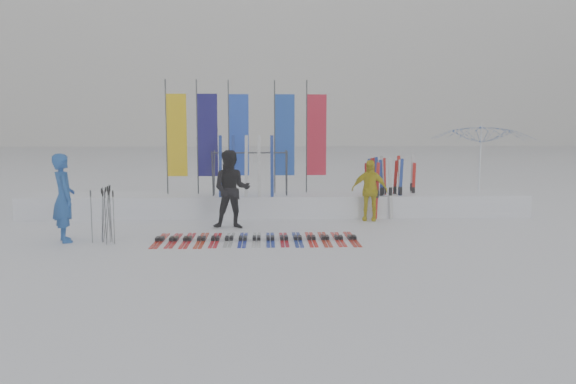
{
  "coord_description": "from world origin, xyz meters",
  "views": [
    {
      "loc": [
        -0.34,
        -11.16,
        2.49
      ],
      "look_at": [
        0.2,
        1.6,
        1.0
      ],
      "focal_mm": 35.0,
      "sensor_mm": 36.0,
      "label": 1
    }
  ],
  "objects_px": {
    "tent_canopy": "(481,167)",
    "person_black": "(231,189)",
    "person_blue": "(64,198)",
    "ski_rack": "(250,167)",
    "person_yellow": "(369,190)",
    "ski_row": "(257,239)"
  },
  "relations": [
    {
      "from": "person_black",
      "to": "tent_canopy",
      "type": "bearing_deg",
      "value": 21.11
    },
    {
      "from": "tent_canopy",
      "to": "ski_rack",
      "type": "height_order",
      "value": "tent_canopy"
    },
    {
      "from": "tent_canopy",
      "to": "ski_rack",
      "type": "distance_m",
      "value": 6.77
    },
    {
      "from": "ski_row",
      "to": "ski_rack",
      "type": "distance_m",
      "value": 3.46
    },
    {
      "from": "person_blue",
      "to": "person_yellow",
      "type": "height_order",
      "value": "person_blue"
    },
    {
      "from": "person_black",
      "to": "tent_canopy",
      "type": "distance_m",
      "value": 7.55
    },
    {
      "from": "person_blue",
      "to": "ski_row",
      "type": "xyz_separation_m",
      "value": [
        4.16,
        -0.03,
        -0.92
      ]
    },
    {
      "from": "tent_canopy",
      "to": "ski_row",
      "type": "bearing_deg",
      "value": -148.78
    },
    {
      "from": "person_blue",
      "to": "tent_canopy",
      "type": "xyz_separation_m",
      "value": [
        10.67,
        3.92,
        0.36
      ]
    },
    {
      "from": "ski_row",
      "to": "tent_canopy",
      "type": "bearing_deg",
      "value": 31.22
    },
    {
      "from": "tent_canopy",
      "to": "person_yellow",
      "type": "bearing_deg",
      "value": -158.1
    },
    {
      "from": "tent_canopy",
      "to": "ski_rack",
      "type": "bearing_deg",
      "value": -173.47
    },
    {
      "from": "person_black",
      "to": "ski_rack",
      "type": "height_order",
      "value": "person_black"
    },
    {
      "from": "person_blue",
      "to": "ski_rack",
      "type": "relative_size",
      "value": 0.94
    },
    {
      "from": "person_blue",
      "to": "tent_canopy",
      "type": "height_order",
      "value": "tent_canopy"
    },
    {
      "from": "tent_canopy",
      "to": "ski_rack",
      "type": "xyz_separation_m",
      "value": [
        -6.73,
        -0.77,
        0.07
      ]
    },
    {
      "from": "person_yellow",
      "to": "ski_row",
      "type": "height_order",
      "value": "person_yellow"
    },
    {
      "from": "ski_row",
      "to": "person_black",
      "type": "bearing_deg",
      "value": 112.56
    },
    {
      "from": "person_black",
      "to": "tent_canopy",
      "type": "relative_size",
      "value": 0.66
    },
    {
      "from": "tent_canopy",
      "to": "person_black",
      "type": "bearing_deg",
      "value": -161.17
    },
    {
      "from": "person_blue",
      "to": "person_black",
      "type": "xyz_separation_m",
      "value": [
        3.53,
        1.48,
        -0.0
      ]
    },
    {
      "from": "person_blue",
      "to": "ski_rack",
      "type": "distance_m",
      "value": 5.07
    }
  ]
}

